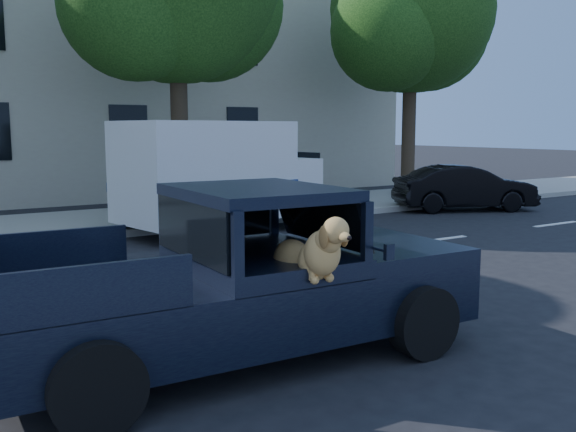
% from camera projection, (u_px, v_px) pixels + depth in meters
% --- Properties ---
extents(ground, '(120.00, 120.00, 0.00)m').
position_uv_depth(ground, '(104.00, 371.00, 6.12)').
color(ground, black).
rests_on(ground, ground).
extents(lane_stripes, '(21.60, 0.14, 0.01)m').
position_uv_depth(lane_stripes, '(164.00, 276.00, 10.02)').
color(lane_stripes, silver).
rests_on(lane_stripes, ground).
extents(street_tree_right, '(6.00, 5.20, 8.60)m').
position_uv_depth(street_tree_right, '(412.00, 20.00, 20.36)').
color(street_tree_right, '#332619').
rests_on(street_tree_right, ground).
extents(building_main, '(26.00, 6.00, 9.00)m').
position_uv_depth(building_main, '(35.00, 60.00, 20.83)').
color(building_main, '#BCB59B').
rests_on(building_main, ground).
extents(pickup_truck, '(4.89, 2.56, 1.72)m').
position_uv_depth(pickup_truck, '(230.00, 303.00, 6.31)').
color(pickup_truck, black).
rests_on(pickup_truck, ground).
extents(mail_truck, '(4.74, 2.91, 2.44)m').
position_uv_depth(mail_truck, '(217.00, 184.00, 14.13)').
color(mail_truck, silver).
rests_on(mail_truck, ground).
extents(parked_sedan, '(2.83, 4.06, 1.27)m').
position_uv_depth(parked_sedan, '(465.00, 188.00, 17.92)').
color(parked_sedan, black).
rests_on(parked_sedan, ground).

